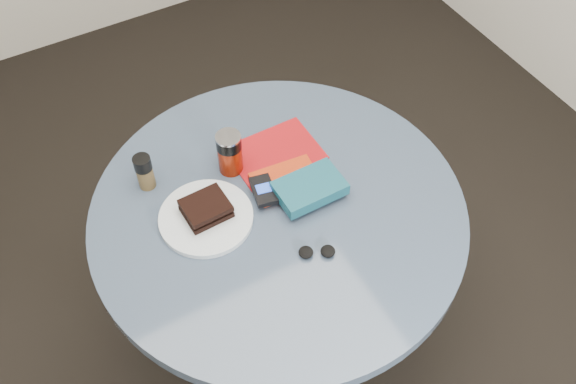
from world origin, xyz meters
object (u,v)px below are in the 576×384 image
red_book (286,180)px  novel (310,188)px  pepper_grinder (144,172)px  headphones (317,252)px  table (279,243)px  sandwich (206,208)px  mp3_player (263,190)px  plate (206,218)px  soda_can (230,153)px  magazine (275,153)px

red_book → novel: bearing=-60.5°
pepper_grinder → headphones: (0.28, -0.42, -0.05)m
table → pepper_grinder: 0.42m
sandwich → mp3_player: 0.16m
plate → soda_can: soda_can is taller
soda_can → pepper_grinder: bearing=165.4°
table → magazine: bearing=63.6°
plate → novel: 0.28m
novel → mp3_player: size_ratio=1.66×
magazine → mp3_player: 0.16m
soda_can → table: bearing=-76.0°
table → soda_can: 0.30m
magazine → red_book: bearing=-103.8°
magazine → novel: (0.01, -0.18, 0.03)m
pepper_grinder → red_book: bearing=-28.5°
pepper_grinder → headphones: bearing=-55.8°
magazine → headphones: (-0.07, -0.35, 0.01)m
table → red_book: 0.20m
table → headphones: bearing=-85.3°
red_book → novel: size_ratio=0.99×
table → headphones: (0.01, -0.17, 0.17)m
pepper_grinder → magazine: 0.37m
table → magazine: size_ratio=4.06×
sandwich → novel: 0.28m
soda_can → mp3_player: 0.14m
table → mp3_player: 0.20m
plate → red_book: size_ratio=1.40×
magazine → mp3_player: (-0.10, -0.12, 0.02)m
sandwich → pepper_grinder: bearing=118.2°
novel → soda_can: bearing=125.6°
sandwich → novel: size_ratio=0.66×
red_book → plate: bearing=-173.1°
red_book → headphones: (-0.05, -0.24, -0.00)m
magazine → headphones: size_ratio=2.47×
plate → headphones: headphones is taller
soda_can → magazine: size_ratio=0.52×
table → soda_can: size_ratio=7.76×
mp3_player → headphones: bearing=-82.6°
soda_can → magazine: 0.15m
headphones → magazine: bearing=78.3°
red_book → headphones: 0.24m
sandwich → mp3_player: bearing=-5.1°
pepper_grinder → red_book: size_ratio=0.62×
soda_can → novel: bearing=-54.4°
headphones → sandwich: bearing=128.2°
sandwich → headphones: sandwich is taller
soda_can → mp3_player: (0.03, -0.13, -0.04)m
red_book → headphones: size_ratio=1.77×
headphones → mp3_player: bearing=97.4°
novel → table: bearing=175.7°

